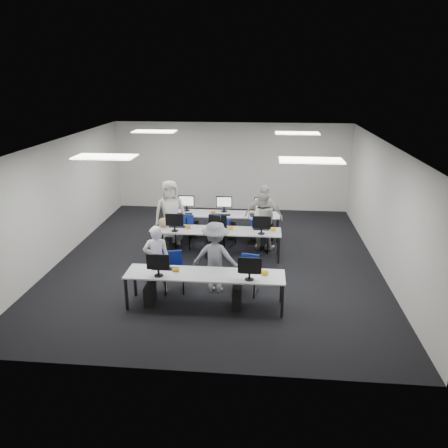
# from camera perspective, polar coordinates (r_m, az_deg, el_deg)

# --- Properties ---
(room) EXTENTS (9.00, 9.02, 3.00)m
(room) POSITION_cam_1_polar(r_m,az_deg,el_deg) (10.77, -0.86, 2.71)
(room) COLOR black
(room) RESTS_ON ground
(ceiling_panels) EXTENTS (5.20, 4.60, 0.02)m
(ceiling_panels) POSITION_cam_1_polar(r_m,az_deg,el_deg) (10.45, -0.90, 10.54)
(ceiling_panels) COLOR white
(ceiling_panels) RESTS_ON room
(desk_front) EXTENTS (3.20, 0.70, 0.73)m
(desk_front) POSITION_cam_1_polar(r_m,az_deg,el_deg) (8.84, -2.51, -6.79)
(desk_front) COLOR #BABCBE
(desk_front) RESTS_ON ground
(desk_mid) EXTENTS (3.20, 0.70, 0.73)m
(desk_mid) POSITION_cam_1_polar(r_m,az_deg,el_deg) (11.22, -0.73, -1.03)
(desk_mid) COLOR #BABCBE
(desk_mid) RESTS_ON ground
(desk_back) EXTENTS (3.20, 0.70, 0.73)m
(desk_back) POSITION_cam_1_polar(r_m,az_deg,el_deg) (12.53, -0.06, 1.16)
(desk_back) COLOR #BABCBE
(desk_back) RESTS_ON ground
(equipment_front) EXTENTS (2.51, 0.41, 1.19)m
(equipment_front) POSITION_cam_1_polar(r_m,az_deg,el_deg) (8.99, -3.72, -8.63)
(equipment_front) COLOR #0D29B5
(equipment_front) RESTS_ON desk_front
(equipment_mid) EXTENTS (2.91, 0.41, 1.19)m
(equipment_mid) POSITION_cam_1_polar(r_m,az_deg,el_deg) (11.33, -1.70, -2.56)
(equipment_mid) COLOR white
(equipment_mid) RESTS_ON desk_mid
(equipment_back) EXTENTS (2.91, 0.41, 1.19)m
(equipment_back) POSITION_cam_1_polar(r_m,az_deg,el_deg) (12.64, 0.81, -0.23)
(equipment_back) COLOR white
(equipment_back) RESTS_ON desk_back
(chair_0) EXTENTS (0.53, 0.56, 0.87)m
(chair_0) POSITION_cam_1_polar(r_m,az_deg,el_deg) (9.68, -6.57, -7.17)
(chair_0) COLOR navy
(chair_0) RESTS_ON ground
(chair_1) EXTENTS (0.49, 0.52, 0.84)m
(chair_1) POSITION_cam_1_polar(r_m,az_deg,el_deg) (9.55, 3.15, -7.51)
(chair_1) COLOR navy
(chair_1) RESTS_ON ground
(chair_2) EXTENTS (0.48, 0.51, 0.87)m
(chair_2) POSITION_cam_1_polar(r_m,az_deg,el_deg) (12.04, -5.13, -1.72)
(chair_2) COLOR navy
(chair_2) RESTS_ON ground
(chair_3) EXTENTS (0.49, 0.53, 0.92)m
(chair_3) POSITION_cam_1_polar(r_m,az_deg,el_deg) (11.88, -0.95, -1.87)
(chair_3) COLOR navy
(chair_3) RESTS_ON ground
(chair_4) EXTENTS (0.53, 0.57, 0.97)m
(chair_4) POSITION_cam_1_polar(r_m,az_deg,el_deg) (11.76, 4.54, -2.06)
(chair_4) COLOR navy
(chair_4) RESTS_ON ground
(chair_5) EXTENTS (0.43, 0.46, 0.81)m
(chair_5) POSITION_cam_1_polar(r_m,az_deg,el_deg) (12.39, -5.50, -1.22)
(chair_5) COLOR navy
(chair_5) RESTS_ON ground
(chair_6) EXTENTS (0.52, 0.55, 0.82)m
(chair_6) POSITION_cam_1_polar(r_m,az_deg,el_deg) (12.11, 0.32, -1.60)
(chair_6) COLOR navy
(chair_6) RESTS_ON ground
(chair_7) EXTENTS (0.59, 0.62, 0.96)m
(chair_7) POSITION_cam_1_polar(r_m,az_deg,el_deg) (12.03, 4.72, -1.60)
(chair_7) COLOR navy
(chair_7) RESTS_ON ground
(handbag) EXTENTS (0.33, 0.24, 0.25)m
(handbag) POSITION_cam_1_polar(r_m,az_deg,el_deg) (11.50, -7.88, 0.21)
(handbag) COLOR #A17B53
(handbag) RESTS_ON desk_mid
(student_0) EXTENTS (0.63, 0.49, 1.53)m
(student_0) POSITION_cam_1_polar(r_m,az_deg,el_deg) (9.48, -8.77, -4.60)
(student_0) COLOR #BBB8B0
(student_0) RESTS_ON ground
(student_1) EXTENTS (0.81, 0.65, 1.60)m
(student_1) POSITION_cam_1_polar(r_m,az_deg,el_deg) (11.77, 4.93, 0.49)
(student_1) COLOR #BBB8B0
(student_1) RESTS_ON ground
(student_2) EXTENTS (1.03, 0.85, 1.80)m
(student_2) POSITION_cam_1_polar(r_m,az_deg,el_deg) (12.13, -7.02, 1.48)
(student_2) COLOR #BBB8B0
(student_2) RESTS_ON ground
(student_3) EXTENTS (1.09, 0.61, 1.76)m
(student_3) POSITION_cam_1_polar(r_m,az_deg,el_deg) (11.79, 5.18, 0.94)
(student_3) COLOR #BBB8B0
(student_3) RESTS_ON ground
(photographer) EXTENTS (1.09, 0.72, 1.58)m
(photographer) POSITION_cam_1_polar(r_m,az_deg,el_deg) (9.41, -1.11, -4.37)
(photographer) COLOR slate
(photographer) RESTS_ON ground
(dslr_camera) EXTENTS (0.16, 0.20, 0.10)m
(dslr_camera) POSITION_cam_1_polar(r_m,az_deg,el_deg) (9.27, -0.87, 0.87)
(dslr_camera) COLOR black
(dslr_camera) RESTS_ON photographer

